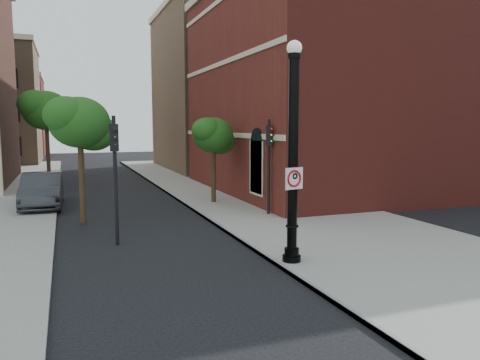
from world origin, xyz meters
name	(u,v)px	position (x,y,z in m)	size (l,w,h in m)	color
ground	(214,279)	(0.00, 0.00, 0.00)	(120.00, 120.00, 0.00)	black
sidewalk_right	(268,204)	(6.00, 10.00, 0.06)	(8.00, 60.00, 0.12)	gray
curb_edge	(192,208)	(2.05, 10.00, 0.07)	(0.10, 60.00, 0.14)	gray
brick_wall_building	(385,90)	(16.00, 14.00, 6.26)	(22.30, 16.30, 12.50)	maroon
bg_building_tan_b	(279,94)	(16.00, 30.00, 7.00)	(22.00, 14.00, 14.00)	#866649
lamppost	(293,164)	(2.48, 0.40, 2.93)	(0.54, 0.54, 6.35)	black
no_parking_sign	(294,178)	(2.45, 0.24, 2.55)	(0.61, 0.17, 0.62)	white
parked_car	(42,190)	(-4.65, 13.18, 0.85)	(1.81, 5.18, 1.71)	#2F2F34
traffic_signal_left	(115,159)	(-1.99, 4.53, 2.93)	(0.31, 0.37, 4.34)	black
traffic_signal_right	(269,151)	(4.80, 7.23, 2.88)	(0.34, 0.38, 4.28)	black
utility_pole	(295,158)	(4.80, 4.79, 2.75)	(0.11, 0.11, 5.50)	#999999
street_tree_a	(80,124)	(-2.90, 8.71, 4.08)	(2.87, 2.59, 5.17)	#2F2012
street_tree_b	(47,111)	(-4.50, 20.72, 4.87)	(3.42, 3.09, 6.17)	#2F2012
street_tree_c	(214,136)	(3.54, 11.27, 3.47)	(2.45, 2.21, 4.41)	#2F2012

